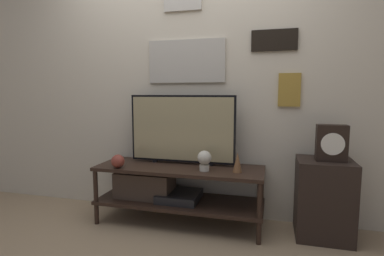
{
  "coord_description": "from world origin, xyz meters",
  "views": [
    {
      "loc": [
        0.78,
        -2.19,
        1.16
      ],
      "look_at": [
        0.12,
        0.29,
        0.87
      ],
      "focal_mm": 28.0,
      "sensor_mm": 36.0,
      "label": 1
    }
  ],
  "objects_px": {
    "decorative_bust": "(204,159)",
    "mantel_clock": "(332,143)",
    "vase_round_glass": "(118,161)",
    "vase_slim_bronze": "(238,162)",
    "television": "(182,129)"
  },
  "relations": [
    {
      "from": "vase_round_glass",
      "to": "decorative_bust",
      "type": "relative_size",
      "value": 0.68
    },
    {
      "from": "decorative_bust",
      "to": "mantel_clock",
      "type": "bearing_deg",
      "value": 5.94
    },
    {
      "from": "vase_slim_bronze",
      "to": "mantel_clock",
      "type": "relative_size",
      "value": 0.59
    },
    {
      "from": "vase_round_glass",
      "to": "vase_slim_bronze",
      "type": "height_order",
      "value": "vase_slim_bronze"
    },
    {
      "from": "vase_round_glass",
      "to": "vase_slim_bronze",
      "type": "distance_m",
      "value": 1.03
    },
    {
      "from": "vase_slim_bronze",
      "to": "decorative_bust",
      "type": "xyz_separation_m",
      "value": [
        -0.27,
        -0.02,
        0.01
      ]
    },
    {
      "from": "television",
      "to": "vase_slim_bronze",
      "type": "bearing_deg",
      "value": -17.81
    },
    {
      "from": "television",
      "to": "mantel_clock",
      "type": "distance_m",
      "value": 1.25
    },
    {
      "from": "decorative_bust",
      "to": "mantel_clock",
      "type": "relative_size",
      "value": 0.6
    },
    {
      "from": "vase_round_glass",
      "to": "decorative_bust",
      "type": "bearing_deg",
      "value": 7.2
    },
    {
      "from": "vase_round_glass",
      "to": "mantel_clock",
      "type": "relative_size",
      "value": 0.41
    },
    {
      "from": "vase_slim_bronze",
      "to": "decorative_bust",
      "type": "height_order",
      "value": "same"
    },
    {
      "from": "vase_round_glass",
      "to": "decorative_bust",
      "type": "xyz_separation_m",
      "value": [
        0.75,
        0.09,
        0.04
      ]
    },
    {
      "from": "vase_round_glass",
      "to": "decorative_bust",
      "type": "distance_m",
      "value": 0.76
    },
    {
      "from": "television",
      "to": "vase_slim_bronze",
      "type": "xyz_separation_m",
      "value": [
        0.53,
        -0.17,
        -0.24
      ]
    }
  ]
}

